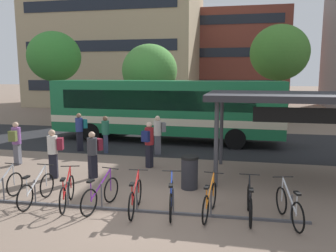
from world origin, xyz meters
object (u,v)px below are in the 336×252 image
Objects in this scene: commuter_black_pack_1 at (106,132)px; street_tree_0 at (279,53)px; city_bus at (167,108)px; trash_bin at (190,172)px; parked_bicycle_blue_5 at (171,199)px; commuter_maroon_pack_6 at (54,150)px; parked_bicycle_white_1 at (37,190)px; commuter_grey_pack_0 at (158,132)px; commuter_maroon_pack_5 at (93,151)px; commuter_olive_pack_3 at (16,140)px; parked_bicycle_red_4 at (135,198)px; parked_bicycle_purple_3 at (101,195)px; parked_bicycle_black_7 at (250,204)px; parked_bicycle_red_2 at (67,193)px; transit_shelter at (312,99)px; street_tree_1 at (150,71)px; parked_bicycle_silver_0 at (2,189)px; commuter_navy_pack_4 at (149,141)px; street_tree_2 at (54,57)px; parked_bicycle_silver_8 at (289,207)px; commuter_teal_pack_2 at (80,129)px; parked_bicycle_orange_6 at (210,201)px.

street_tree_0 is (8.67, 11.47, 4.08)m from commuter_black_pack_1.
trash_bin is (2.24, -7.28, -1.26)m from city_bus.
commuter_maroon_pack_6 is (-4.48, 2.13, 0.59)m from parked_bicycle_blue_5.
parked_bicycle_white_1 is at bearing -16.97° from commuter_black_pack_1.
commuter_grey_pack_0 is 1.06× the size of commuter_maroon_pack_5.
commuter_grey_pack_0 is (-1.79, 6.25, 0.61)m from parked_bicycle_blue_5.
trash_bin is 0.15× the size of street_tree_0.
parked_bicycle_red_4 is at bearing -128.05° from commuter_olive_pack_3.
commuter_olive_pack_3 is at bearing 66.57° from parked_bicycle_purple_3.
commuter_maroon_pack_5 reaches higher than parked_bicycle_white_1.
parked_bicycle_black_7 is 8.62m from commuter_black_pack_1.
parked_bicycle_red_2 is 0.25× the size of transit_shelter.
trash_bin is at bearing 41.70° from parked_bicycle_black_7.
city_bus reaches higher than trash_bin.
commuter_black_pack_1 is 1.63× the size of trash_bin.
parked_bicycle_silver_0 is at bearing -91.96° from street_tree_1.
street_tree_0 is at bearing 74.65° from trash_bin.
commuter_navy_pack_4 is at bearing -83.24° from city_bus.
street_tree_2 is at bearing 28.28° from parked_bicycle_white_1.
commuter_black_pack_1 is at bearing 36.20° from parked_bicycle_silver_8.
parked_bicycle_purple_3 is 19.32m from street_tree_0.
parked_bicycle_red_4 and parked_bicycle_silver_8 have the same top height.
city_bus is 4.68m from commuter_teal_pack_2.
city_bus is 11.30m from street_tree_2.
commuter_black_pack_1 is 0.24× the size of street_tree_0.
city_bus reaches higher than commuter_grey_pack_0.
city_bus reaches higher than commuter_maroon_pack_6.
parked_bicycle_blue_5 is (2.83, 0.09, 0.00)m from parked_bicycle_red_2.
trash_bin is at bearing 102.61° from commuter_teal_pack_2.
parked_bicycle_purple_3 is 1.01× the size of commuter_maroon_pack_6.
commuter_olive_pack_3 reaches higher than commuter_maroon_pack_6.
parked_bicycle_purple_3 is at bearing -56.97° from street_tree_2.
parked_bicycle_red_2 is 6.46m from commuter_grey_pack_0.
parked_bicycle_purple_3 is at bearing 99.19° from parked_bicycle_orange_6.
parked_bicycle_white_1 is 1.02× the size of parked_bicycle_purple_3.
commuter_teal_pack_2 is (-1.29, 0.10, 0.05)m from commuter_black_pack_1.
parked_bicycle_silver_0 is at bearing 96.43° from parked_bicycle_white_1.
street_tree_0 is (5.40, 17.65, 4.66)m from parked_bicycle_red_4.
commuter_maroon_pack_6 is (0.25, 2.33, 0.59)m from parked_bicycle_silver_0.
parked_bicycle_purple_3 is at bearing 83.13° from parked_bicycle_blue_5.
commuter_teal_pack_2 is at bearing 49.83° from parked_bicycle_black_7.
commuter_black_pack_1 is (-1.37, 6.19, 0.58)m from parked_bicycle_red_2.
street_tree_1 is 0.84× the size of street_tree_2.
street_tree_2 reaches higher than commuter_grey_pack_0.
commuter_black_pack_1 reaches higher than parked_bicycle_silver_0.
transit_shelter is 7.47m from commuter_maroon_pack_5.
street_tree_2 reaches higher than commuter_teal_pack_2.
commuter_teal_pack_2 is at bearing 165.75° from transit_shelter.
parked_bicycle_silver_0 is at bearing 55.90° from commuter_teal_pack_2.
street_tree_2 is at bearing 31.20° from parked_bicycle_silver_8.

